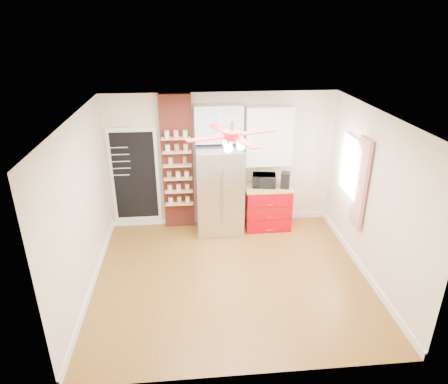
{
  "coord_description": "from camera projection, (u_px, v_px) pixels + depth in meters",
  "views": [
    {
      "loc": [
        -0.63,
        -5.49,
        3.98
      ],
      "look_at": [
        -0.03,
        0.9,
        1.15
      ],
      "focal_mm": 32.0,
      "sensor_mm": 36.0,
      "label": 1
    }
  ],
  "objects": [
    {
      "name": "wall_right",
      "position": [
        373.0,
        198.0,
        6.31
      ],
      "size": [
        0.02,
        4.0,
        2.7
      ],
      "primitive_type": "cube",
      "color": "beige",
      "rests_on": "floor"
    },
    {
      "name": "fridge",
      "position": [
        220.0,
        190.0,
        7.79
      ],
      "size": [
        0.9,
        0.7,
        1.75
      ],
      "primitive_type": "cube",
      "color": "silver",
      "rests_on": "floor"
    },
    {
      "name": "ceiling_fan",
      "position": [
        232.0,
        136.0,
        5.68
      ],
      "size": [
        1.4,
        1.4,
        0.44
      ],
      "color": "silver",
      "rests_on": "ceiling"
    },
    {
      "name": "wall_left",
      "position": [
        81.0,
        210.0,
        5.92
      ],
      "size": [
        0.02,
        4.0,
        2.7
      ],
      "primitive_type": "cube",
      "color": "beige",
      "rests_on": "floor"
    },
    {
      "name": "brick_pillar",
      "position": [
        178.0,
        163.0,
        7.79
      ],
      "size": [
        0.6,
        0.16,
        2.7
      ],
      "primitive_type": "cube",
      "color": "maroon",
      "rests_on": "floor"
    },
    {
      "name": "curtain",
      "position": [
        360.0,
        184.0,
        6.58
      ],
      "size": [
        0.06,
        0.4,
        1.55
      ],
      "primitive_type": "cube",
      "color": "red",
      "rests_on": "wall_right"
    },
    {
      "name": "chalkboard",
      "position": [
        135.0,
        176.0,
        7.86
      ],
      "size": [
        0.95,
        0.05,
        1.95
      ],
      "color": "white",
      "rests_on": "wall_back"
    },
    {
      "name": "upper_glass_cabinet",
      "position": [
        219.0,
        123.0,
        7.45
      ],
      "size": [
        0.9,
        0.35,
        0.7
      ],
      "primitive_type": "cube",
      "color": "white",
      "rests_on": "wall_back"
    },
    {
      "name": "coffee_maker",
      "position": [
        285.0,
        180.0,
        7.78
      ],
      "size": [
        0.22,
        0.23,
        0.31
      ],
      "primitive_type": "cube",
      "rotation": [
        0.0,
        0.0,
        -0.33
      ],
      "color": "black",
      "rests_on": "red_cabinet"
    },
    {
      "name": "wall_front",
      "position": [
        252.0,
        283.0,
        4.29
      ],
      "size": [
        4.5,
        0.02,
        2.7
      ],
      "primitive_type": "cube",
      "color": "beige",
      "rests_on": "floor"
    },
    {
      "name": "floor",
      "position": [
        231.0,
        277.0,
        6.66
      ],
      "size": [
        4.5,
        4.5,
        0.0
      ],
      "primitive_type": "plane",
      "color": "brown",
      "rests_on": "ground"
    },
    {
      "name": "toaster_oven",
      "position": [
        264.0,
        180.0,
        7.85
      ],
      "size": [
        0.49,
        0.37,
        0.25
      ],
      "primitive_type": "imported",
      "rotation": [
        0.0,
        0.0,
        -0.15
      ],
      "color": "black",
      "rests_on": "red_cabinet"
    },
    {
      "name": "ceiling",
      "position": [
        232.0,
        116.0,
        5.57
      ],
      "size": [
        4.5,
        4.5,
        0.0
      ],
      "primitive_type": "plane",
      "color": "white",
      "rests_on": "wall_back"
    },
    {
      "name": "pantry_jar_beans",
      "position": [
        185.0,
        161.0,
        7.65
      ],
      "size": [
        0.12,
        0.12,
        0.14
      ],
      "primitive_type": "cylinder",
      "rotation": [
        0.0,
        0.0,
        0.42
      ],
      "color": "brown",
      "rests_on": "brick_pillar"
    },
    {
      "name": "pantry_jar_oats",
      "position": [
        170.0,
        161.0,
        7.64
      ],
      "size": [
        0.1,
        0.1,
        0.14
      ],
      "primitive_type": "cylinder",
      "rotation": [
        0.0,
        0.0,
        0.23
      ],
      "color": "beige",
      "rests_on": "brick_pillar"
    },
    {
      "name": "wall_back",
      "position": [
        221.0,
        161.0,
        7.94
      ],
      "size": [
        4.5,
        0.02,
        2.7
      ],
      "primitive_type": "cube",
      "color": "beige",
      "rests_on": "floor"
    },
    {
      "name": "canister_right",
      "position": [
        286.0,
        182.0,
        7.93
      ],
      "size": [
        0.11,
        0.11,
        0.12
      ],
      "primitive_type": "cylinder",
      "rotation": [
        0.0,
        0.0,
        -0.12
      ],
      "color": "#B1092F",
      "rests_on": "red_cabinet"
    },
    {
      "name": "red_cabinet",
      "position": [
        267.0,
        206.0,
        8.09
      ],
      "size": [
        0.94,
        0.64,
        0.9
      ],
      "color": "#B7000A",
      "rests_on": "floor"
    },
    {
      "name": "canister_left",
      "position": [
        285.0,
        184.0,
        7.85
      ],
      "size": [
        0.13,
        0.13,
        0.13
      ],
      "primitive_type": "cylinder",
      "rotation": [
        0.0,
        0.0,
        0.34
      ],
      "color": "#B50A1A",
      "rests_on": "red_cabinet"
    },
    {
      "name": "upper_shelf_unit",
      "position": [
        269.0,
        136.0,
        7.67
      ],
      "size": [
        0.9,
        0.3,
        1.15
      ],
      "primitive_type": "cube",
      "color": "white",
      "rests_on": "wall_back"
    },
    {
      "name": "window",
      "position": [
        351.0,
        167.0,
        7.05
      ],
      "size": [
        0.04,
        0.75,
        1.05
      ],
      "primitive_type": "cube",
      "color": "white",
      "rests_on": "wall_right"
    }
  ]
}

